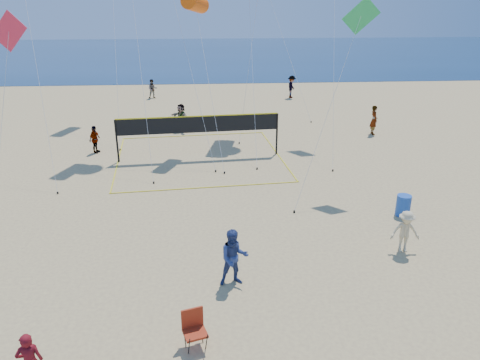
{
  "coord_description": "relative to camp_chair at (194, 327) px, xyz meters",
  "views": [
    {
      "loc": [
        0.59,
        -10.05,
        8.45
      ],
      "look_at": [
        1.44,
        2.0,
        3.61
      ],
      "focal_mm": 35.0,
      "sensor_mm": 36.0,
      "label": 1
    }
  ],
  "objects": [
    {
      "name": "volleyball_net",
      "position": [
        -0.01,
        14.84,
        1.03
      ],
      "size": [
        9.62,
        9.49,
        2.37
      ],
      "rotation": [
        0.0,
        0.0,
        0.09
      ],
      "color": "black",
      "rests_on": "ground"
    },
    {
      "name": "kite_4",
      "position": [
        6.91,
        10.67,
        6.54
      ],
      "size": [
        3.95,
        3.51,
        8.34
      ],
      "rotation": [
        0.0,
        0.0,
        -0.05
      ],
      "color": "green",
      "rests_on": "ground"
    },
    {
      "name": "trash_barrel",
      "position": [
        8.33,
        7.05,
        -0.16
      ],
      "size": [
        0.75,
        0.75,
        0.87
      ],
      "primitive_type": "cylinder",
      "rotation": [
        0.0,
        0.0,
        0.39
      ],
      "color": "#1A4AAD",
      "rests_on": "ground"
    },
    {
      "name": "bystander_b",
      "position": [
        7.22,
        4.25,
        0.17
      ],
      "size": [
        1.03,
        0.64,
        1.54
      ],
      "primitive_type": "imported",
      "rotation": [
        0.0,
        0.0,
        -0.07
      ],
      "color": "beige",
      "rests_on": "ground"
    },
    {
      "name": "ocean",
      "position": [
        -0.1,
        62.39,
        -0.58
      ],
      "size": [
        140.0,
        50.0,
        0.03
      ],
      "primitive_type": "cube",
      "color": "#102B4C",
      "rests_on": "ground"
    },
    {
      "name": "far_person_1",
      "position": [
        -1.24,
        20.44,
        0.29
      ],
      "size": [
        1.46,
        1.61,
        1.78
      ],
      "primitive_type": "imported",
      "rotation": [
        0.0,
        0.0,
        -0.88
      ],
      "color": "gray",
      "rests_on": "ground"
    },
    {
      "name": "kite_3",
      "position": [
        -7.18,
        9.81,
        6.11
      ],
      "size": [
        1.59,
        3.8,
        7.87
      ],
      "rotation": [
        0.0,
        0.0,
        -0.08
      ],
      "color": "#E82742",
      "rests_on": "ground"
    },
    {
      "name": "far_person_0",
      "position": [
        -5.9,
        16.15,
        0.18
      ],
      "size": [
        0.68,
        0.99,
        1.56
      ],
      "primitive_type": "imported",
      "rotation": [
        0.0,
        0.0,
        1.2
      ],
      "color": "gray",
      "rests_on": "ground"
    },
    {
      "name": "far_person_4",
      "position": [
        7.78,
        30.24,
        0.35
      ],
      "size": [
        1.13,
        1.41,
        1.9
      ],
      "primitive_type": "imported",
      "rotation": [
        0.0,
        0.0,
        1.17
      ],
      "color": "gray",
      "rests_on": "ground"
    },
    {
      "name": "far_person_2",
      "position": [
        11.06,
        18.7,
        0.33
      ],
      "size": [
        0.46,
        0.69,
        1.86
      ],
      "primitive_type": "imported",
      "rotation": [
        0.0,
        0.0,
        1.55
      ],
      "color": "gray",
      "rests_on": "ground"
    },
    {
      "name": "ground",
      "position": [
        -0.1,
        0.39,
        -0.6
      ],
      "size": [
        120.0,
        120.0,
        0.0
      ],
      "primitive_type": "plane",
      "color": "tan",
      "rests_on": "ground"
    },
    {
      "name": "camp_chair",
      "position": [
        0.0,
        0.0,
        0.0
      ],
      "size": [
        0.7,
        0.81,
        1.17
      ],
      "rotation": [
        0.0,
        0.0,
        0.3
      ],
      "color": "#9A2811",
      "rests_on": "ground"
    },
    {
      "name": "far_person_3",
      "position": [
        -4.16,
        30.86,
        0.21
      ],
      "size": [
        0.84,
        0.68,
        1.62
      ],
      "primitive_type": "imported",
      "rotation": [
        0.0,
        0.0,
        0.09
      ],
      "color": "gray",
      "rests_on": "ground"
    },
    {
      "name": "kite_2",
      "position": [
        -0.01,
        16.86,
        7.35
      ],
      "size": [
        2.08,
        5.7,
        8.5
      ],
      "rotation": [
        0.0,
        0.0,
        -0.37
      ],
      "color": "#EC5309",
      "rests_on": "ground"
    },
    {
      "name": "bystander_a",
      "position": [
        1.18,
        2.7,
        0.33
      ],
      "size": [
        0.98,
        0.8,
        1.86
      ],
      "primitive_type": "imported",
      "rotation": [
        0.0,
        0.0,
        0.12
      ],
      "color": "navy",
      "rests_on": "ground"
    }
  ]
}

